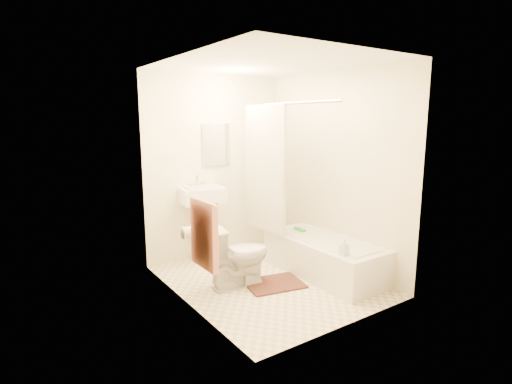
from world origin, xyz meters
TOP-DOWN VIEW (x-y plane):
  - floor at (0.00, 0.00)m, footprint 2.40×2.40m
  - ceiling at (0.00, 0.00)m, footprint 2.40×2.40m
  - wall_back at (0.00, 1.20)m, footprint 2.00×0.02m
  - wall_left at (-1.00, 0.00)m, footprint 0.02×2.40m
  - wall_right at (1.00, 0.00)m, footprint 0.02×2.40m
  - mirror at (0.00, 1.18)m, footprint 0.40×0.03m
  - curtain_rod at (0.30, 0.10)m, footprint 0.03×1.70m
  - shower_curtain at (0.30, 0.50)m, footprint 0.04×0.80m
  - towel_bar at (-0.96, -0.25)m, footprint 0.02×0.60m
  - towel at (-0.93, -0.25)m, footprint 0.06×0.45m
  - toilet_paper at (-0.93, 0.12)m, footprint 0.11×0.12m
  - toilet at (-0.35, 0.10)m, footprint 0.75×0.46m
  - sink at (-0.30, 1.06)m, footprint 0.59×0.50m
  - bathtub at (0.67, -0.20)m, footprint 0.66×1.51m
  - bath_mat at (-0.01, -0.12)m, footprint 0.71×0.59m
  - soap_bottle at (0.45, -0.71)m, footprint 0.08×0.08m
  - scrub_brush at (0.67, 0.24)m, footprint 0.07×0.19m

SIDE VIEW (x-z plane):
  - floor at x=0.00m, z-range 0.00..0.00m
  - bath_mat at x=-0.01m, z-range 0.00..0.02m
  - bathtub at x=0.67m, z-range 0.00..0.43m
  - toilet at x=-0.35m, z-range 0.00..0.70m
  - scrub_brush at x=0.67m, z-range 0.43..0.46m
  - soap_bottle at x=0.45m, z-range 0.43..0.60m
  - sink at x=-0.30m, z-range 0.00..1.06m
  - toilet_paper at x=-0.93m, z-range 0.64..0.76m
  - towel at x=-0.93m, z-range 0.45..1.11m
  - towel_bar at x=-0.96m, z-range 1.09..1.11m
  - wall_back at x=0.00m, z-range 0.00..2.40m
  - wall_left at x=-1.00m, z-range 0.00..2.40m
  - wall_right at x=1.00m, z-range 0.00..2.40m
  - shower_curtain at x=0.30m, z-range 0.44..2.00m
  - mirror at x=0.00m, z-range 1.23..1.77m
  - curtain_rod at x=0.30m, z-range 1.98..2.02m
  - ceiling at x=0.00m, z-range 2.40..2.40m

